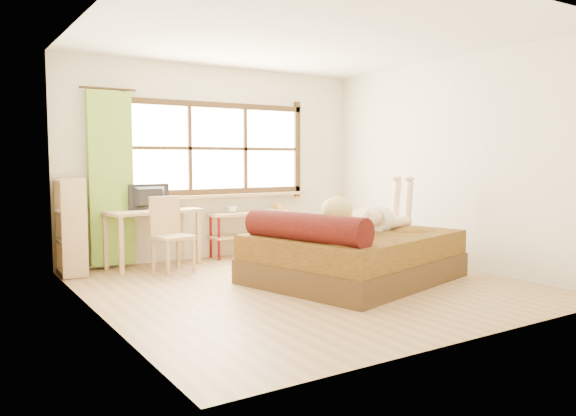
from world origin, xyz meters
TOP-DOWN VIEW (x-y plane):
  - floor at (0.00, 0.00)m, footprint 4.50×4.50m
  - ceiling at (0.00, 0.00)m, footprint 4.50×4.50m
  - wall_back at (0.00, 2.25)m, footprint 4.50×0.00m
  - wall_front at (0.00, -2.25)m, footprint 4.50×0.00m
  - wall_left at (-2.25, 0.00)m, footprint 0.00×4.50m
  - wall_right at (2.25, 0.00)m, footprint 0.00×4.50m
  - window at (0.00, 2.22)m, footprint 2.80×0.16m
  - curtain at (-1.55, 2.13)m, footprint 0.55×0.10m
  - bed at (0.59, -0.06)m, footprint 2.60×2.29m
  - woman at (0.79, -0.10)m, footprint 1.61×0.84m
  - kitten at (-0.08, 0.05)m, footprint 0.36×0.22m
  - desk at (-1.07, 1.95)m, footprint 1.27×0.74m
  - monitor at (-1.07, 2.00)m, footprint 0.58×0.17m
  - chair at (-0.99, 1.58)m, footprint 0.48×0.48m
  - pipe_shelf at (0.45, 2.07)m, footprint 1.28×0.34m
  - cup at (0.13, 2.07)m, footprint 0.13×0.13m
  - book at (0.63, 2.07)m, footprint 0.17×0.23m
  - bookshelf at (-2.08, 1.97)m, footprint 0.31×0.52m

SIDE VIEW (x-z plane):
  - floor at x=0.00m, z-range 0.00..0.00m
  - bed at x=0.59m, z-range -0.12..0.72m
  - pipe_shelf at x=0.45m, z-range 0.11..0.83m
  - chair at x=-0.99m, z-range 0.05..0.99m
  - bookshelf at x=-2.08m, z-range 0.01..1.18m
  - book at x=0.63m, z-range 0.64..0.65m
  - desk at x=-1.07m, z-range 0.27..1.02m
  - cup at x=0.13m, z-range 0.64..0.73m
  - kitten at x=-0.08m, z-range 0.55..0.82m
  - woman at x=0.79m, z-range 0.55..1.22m
  - monitor at x=-1.07m, z-range 0.75..1.08m
  - curtain at x=-1.55m, z-range 0.05..2.25m
  - wall_back at x=0.00m, z-range -0.90..3.60m
  - wall_front at x=0.00m, z-range -0.90..3.60m
  - wall_left at x=-2.25m, z-range -0.90..3.60m
  - wall_right at x=2.25m, z-range -0.90..3.60m
  - window at x=0.00m, z-range 0.78..2.24m
  - ceiling at x=0.00m, z-range 2.70..2.70m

